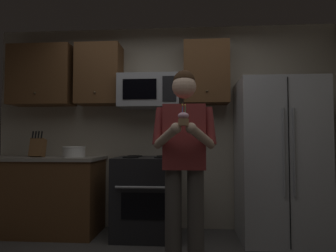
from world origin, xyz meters
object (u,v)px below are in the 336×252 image
at_px(oven_range, 148,196).
at_px(cupcake, 183,118).
at_px(microwave, 149,92).
at_px(knife_block, 38,147).
at_px(refrigerator, 279,160).
at_px(person, 184,154).
at_px(bowl_large_white, 74,151).

distance_m(oven_range, cupcake, 1.49).
bearing_deg(cupcake, oven_range, 111.07).
distance_m(microwave, knife_block, 1.51).
relative_size(knife_block, cupcake, 1.84).
bearing_deg(cupcake, refrigerator, 46.61).
bearing_deg(knife_block, refrigerator, -0.20).
bearing_deg(person, bowl_large_white, 148.67).
distance_m(oven_range, person, 1.08).
xyz_separation_m(refrigerator, person, (-1.06, -0.79, 0.10)).
bearing_deg(bowl_large_white, person, -31.33).
bearing_deg(cupcake, microwave, 109.24).
height_order(microwave, refrigerator, microwave).
distance_m(oven_range, bowl_large_white, 1.04).
bearing_deg(oven_range, cupcake, -68.93).
bearing_deg(oven_range, microwave, 89.98).
distance_m(microwave, person, 1.27).
relative_size(refrigerator, cupcake, 10.35).
bearing_deg(refrigerator, microwave, 173.97).
distance_m(microwave, cupcake, 1.42).
bearing_deg(bowl_large_white, refrigerator, -0.68).
bearing_deg(microwave, oven_range, -90.02).
height_order(knife_block, bowl_large_white, knife_block).
bearing_deg(cupcake, knife_block, 147.73).
relative_size(refrigerator, knife_block, 5.63).
relative_size(microwave, bowl_large_white, 2.74).
distance_m(microwave, bowl_large_white, 1.16).
xyz_separation_m(microwave, refrigerator, (1.50, -0.16, -0.82)).
distance_m(person, cupcake, 0.44).
bearing_deg(oven_range, person, -61.70).
height_order(refrigerator, cupcake, refrigerator).
bearing_deg(microwave, refrigerator, -6.03).
bearing_deg(microwave, person, -64.80).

